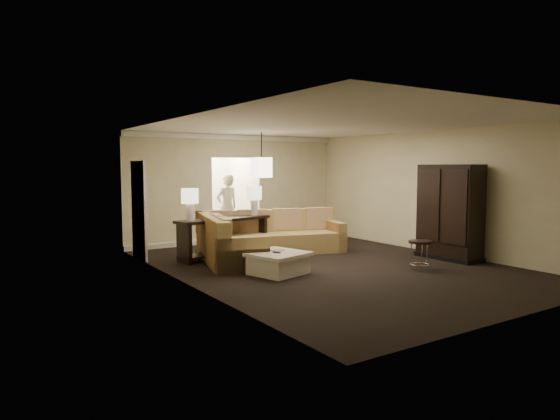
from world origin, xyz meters
TOP-DOWN VIEW (x-y plane):
  - ground at (0.00, 0.00)m, footprint 8.00×8.00m
  - wall_back at (0.00, 4.00)m, footprint 6.00×0.04m
  - wall_front at (0.00, -4.00)m, footprint 6.00×0.04m
  - wall_left at (-3.00, 0.00)m, footprint 0.04×8.00m
  - wall_right at (3.00, 0.00)m, footprint 0.04×8.00m
  - ceiling at (0.00, 0.00)m, footprint 6.00×8.00m
  - crown_molding at (0.00, 3.95)m, footprint 6.00×0.10m
  - baseboard at (0.00, 3.95)m, footprint 6.00×0.10m
  - side_door at (-2.97, 2.80)m, footprint 0.05×0.90m
  - foyer at (0.00, 5.34)m, footprint 1.44×2.02m
  - sectional_sofa at (-0.68, 1.64)m, footprint 3.84×2.81m
  - coffee_table at (-1.29, -0.01)m, footprint 1.23×1.23m
  - console_table at (-1.36, 2.00)m, footprint 2.30×0.93m
  - armoire at (2.59, -0.76)m, footprint 0.60×1.40m
  - drink_table at (1.21, -1.20)m, footprint 0.45×0.45m
  - table_lamp_left at (-2.21, 1.83)m, footprint 0.35×0.35m
  - table_lamp_right at (-0.51, 2.17)m, footprint 0.35×0.35m
  - pendant_light at (0.00, 2.70)m, footprint 0.38×0.38m
  - person at (-0.13, 4.30)m, footprint 0.76×0.55m

SIDE VIEW (x-z plane):
  - ground at x=0.00m, z-range 0.00..0.00m
  - baseboard at x=0.00m, z-range 0.00..0.12m
  - coffee_table at x=-1.29m, z-range 0.00..0.42m
  - sectional_sofa at x=-0.68m, z-range -0.10..0.89m
  - drink_table at x=1.21m, z-range 0.12..0.68m
  - console_table at x=-1.36m, z-range 0.08..0.95m
  - armoire at x=2.59m, z-range -0.04..1.98m
  - person at x=-0.13m, z-range 0.00..1.96m
  - side_door at x=-2.97m, z-range 0.00..2.10m
  - foyer at x=0.00m, z-range -0.10..2.70m
  - table_lamp_left at x=-2.21m, z-range 0.98..1.64m
  - table_lamp_right at x=-0.51m, z-range 0.98..1.64m
  - wall_back at x=0.00m, z-range 0.00..2.80m
  - wall_front at x=0.00m, z-range 0.00..2.80m
  - wall_left at x=-3.00m, z-range 0.00..2.80m
  - wall_right at x=3.00m, z-range 0.00..2.80m
  - pendant_light at x=0.00m, z-range 1.41..2.50m
  - crown_molding at x=0.00m, z-range 2.67..2.79m
  - ceiling at x=0.00m, z-range 2.79..2.81m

